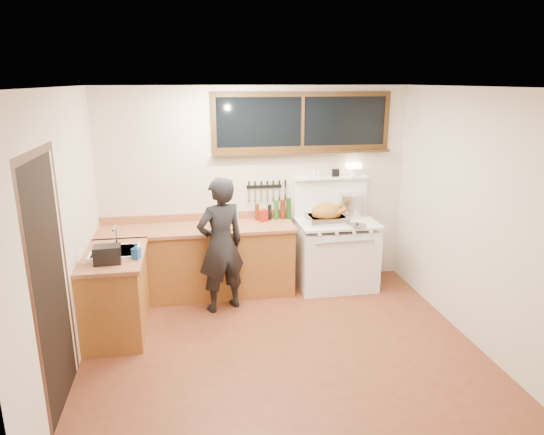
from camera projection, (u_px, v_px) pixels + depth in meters
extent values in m
cube|color=#5D2918|center=(281.00, 347.00, 5.03)|extent=(4.00, 3.50, 0.02)
cube|color=beige|center=(256.00, 188.00, 6.35)|extent=(4.00, 0.05, 2.60)
cube|color=beige|center=(337.00, 309.00, 2.99)|extent=(4.00, 0.05, 2.60)
cube|color=beige|center=(60.00, 238.00, 4.33)|extent=(0.05, 3.50, 2.60)
cube|color=beige|center=(474.00, 217.00, 5.00)|extent=(0.05, 3.50, 2.60)
cube|color=white|center=(283.00, 84.00, 4.31)|extent=(4.00, 3.50, 0.05)
cube|color=brown|center=(198.00, 262.00, 6.15)|extent=(2.40, 0.60, 0.86)
cube|color=#9C5D3E|center=(196.00, 229.00, 6.01)|extent=(2.44, 0.64, 0.04)
cube|color=#9C5D3E|center=(196.00, 217.00, 6.27)|extent=(2.40, 0.03, 0.10)
sphere|color=#B78C38|center=(111.00, 255.00, 5.64)|extent=(0.03, 0.03, 0.03)
sphere|color=#B78C38|center=(155.00, 252.00, 5.72)|extent=(0.03, 0.03, 0.03)
sphere|color=#B78C38|center=(198.00, 250.00, 5.81)|extent=(0.03, 0.03, 0.03)
sphere|color=#B78C38|center=(239.00, 247.00, 5.89)|extent=(0.03, 0.03, 0.03)
sphere|color=#B78C38|center=(276.00, 245.00, 5.97)|extent=(0.03, 0.03, 0.03)
cube|color=brown|center=(116.00, 295.00, 5.22)|extent=(0.60, 1.05, 0.86)
cube|color=#9C5D3E|center=(113.00, 256.00, 5.09)|extent=(0.64, 1.09, 0.04)
cube|color=white|center=(115.00, 257.00, 5.18)|extent=(0.45, 0.40, 0.14)
cube|color=white|center=(115.00, 251.00, 5.16)|extent=(0.50, 0.45, 0.01)
cylinder|color=silver|center=(116.00, 236.00, 5.30)|extent=(0.02, 0.02, 0.24)
cylinder|color=silver|center=(114.00, 228.00, 5.19)|extent=(0.02, 0.18, 0.02)
cube|color=white|center=(335.00, 257.00, 6.40)|extent=(1.00, 0.70, 0.82)
cube|color=white|center=(337.00, 222.00, 6.27)|extent=(1.02, 0.72, 0.03)
cube|color=white|center=(344.00, 258.00, 6.05)|extent=(0.88, 0.02, 0.46)
cylinder|color=silver|center=(345.00, 242.00, 5.96)|extent=(0.75, 0.02, 0.02)
cylinder|color=white|center=(319.00, 235.00, 5.89)|extent=(0.04, 0.03, 0.04)
cylinder|color=white|center=(337.00, 234.00, 5.92)|extent=(0.04, 0.03, 0.04)
cylinder|color=white|center=(354.00, 233.00, 5.96)|extent=(0.04, 0.03, 0.04)
cylinder|color=white|center=(371.00, 232.00, 6.00)|extent=(0.04, 0.03, 0.04)
cube|color=white|center=(330.00, 197.00, 6.50)|extent=(1.00, 0.05, 0.50)
cube|color=white|center=(332.00, 178.00, 6.40)|extent=(1.00, 0.12, 0.03)
cylinder|color=white|center=(354.00, 172.00, 6.44)|extent=(0.11, 0.11, 0.11)
cube|color=#FFE5B2|center=(354.00, 166.00, 6.41)|extent=(0.19, 0.09, 0.06)
cube|color=black|center=(336.00, 173.00, 6.39)|extent=(0.09, 0.05, 0.10)
cylinder|color=white|center=(319.00, 174.00, 6.36)|extent=(0.04, 0.04, 0.09)
cylinder|color=white|center=(314.00, 174.00, 6.35)|extent=(0.04, 0.04, 0.09)
cube|color=black|center=(302.00, 122.00, 6.18)|extent=(2.20, 0.01, 0.62)
cube|color=black|center=(303.00, 94.00, 6.08)|extent=(2.32, 0.04, 0.06)
cube|color=black|center=(302.00, 148.00, 6.27)|extent=(2.32, 0.04, 0.06)
cube|color=black|center=(214.00, 123.00, 5.98)|extent=(0.06, 0.04, 0.62)
cube|color=black|center=(386.00, 120.00, 6.36)|extent=(0.06, 0.04, 0.62)
cube|color=black|center=(303.00, 122.00, 6.17)|extent=(0.04, 0.04, 0.62)
cube|color=black|center=(303.00, 152.00, 6.23)|extent=(2.32, 0.13, 0.03)
cube|color=black|center=(52.00, 288.00, 3.88)|extent=(0.01, 0.86, 2.10)
cube|color=black|center=(35.00, 316.00, 3.43)|extent=(0.01, 0.07, 2.10)
cube|color=black|center=(66.00, 266.00, 4.34)|extent=(0.01, 0.07, 2.10)
cube|color=black|center=(34.00, 154.00, 3.59)|extent=(0.01, 1.04, 0.07)
cube|color=black|center=(264.00, 187.00, 6.33)|extent=(0.46, 0.02, 0.04)
cube|color=silver|center=(249.00, 196.00, 6.31)|extent=(0.02, 0.00, 0.18)
cube|color=black|center=(249.00, 185.00, 6.27)|extent=(0.02, 0.02, 0.10)
cube|color=silver|center=(255.00, 195.00, 6.32)|extent=(0.02, 0.00, 0.18)
cube|color=black|center=(255.00, 185.00, 6.28)|extent=(0.02, 0.02, 0.10)
cube|color=silver|center=(261.00, 195.00, 6.33)|extent=(0.02, 0.00, 0.18)
cube|color=black|center=(261.00, 185.00, 6.30)|extent=(0.02, 0.02, 0.10)
cube|color=silver|center=(267.00, 195.00, 6.35)|extent=(0.03, 0.00, 0.18)
cube|color=black|center=(267.00, 184.00, 6.31)|extent=(0.02, 0.02, 0.10)
cube|color=silver|center=(273.00, 195.00, 6.36)|extent=(0.03, 0.00, 0.18)
cube|color=black|center=(273.00, 184.00, 6.32)|extent=(0.02, 0.02, 0.10)
cube|color=silver|center=(279.00, 194.00, 6.37)|extent=(0.03, 0.00, 0.18)
cube|color=black|center=(279.00, 184.00, 6.34)|extent=(0.02, 0.02, 0.10)
cube|color=silver|center=(285.00, 194.00, 6.39)|extent=(0.03, 0.00, 0.18)
cube|color=black|center=(285.00, 184.00, 6.35)|extent=(0.02, 0.02, 0.10)
imported|color=black|center=(221.00, 245.00, 5.64)|extent=(0.69, 0.58, 1.62)
imported|color=#2055A2|center=(136.00, 251.00, 4.93)|extent=(0.10, 0.10, 0.17)
cube|color=black|center=(107.00, 255.00, 4.81)|extent=(0.27, 0.20, 0.18)
cube|color=#9C5D3E|center=(219.00, 226.00, 6.01)|extent=(0.48, 0.37, 0.02)
ellipsoid|color=#99611B|center=(219.00, 221.00, 6.00)|extent=(0.26, 0.19, 0.14)
sphere|color=#99611B|center=(228.00, 218.00, 6.06)|extent=(0.06, 0.06, 0.06)
sphere|color=#99611B|center=(228.00, 220.00, 5.95)|extent=(0.06, 0.06, 0.06)
cube|color=silver|center=(326.00, 219.00, 6.17)|extent=(0.51, 0.39, 0.10)
cube|color=#3F3F42|center=(326.00, 217.00, 6.16)|extent=(0.45, 0.33, 0.03)
torus|color=silver|center=(307.00, 217.00, 6.11)|extent=(0.02, 0.10, 0.10)
torus|color=silver|center=(346.00, 215.00, 6.20)|extent=(0.02, 0.10, 0.10)
ellipsoid|color=#99611B|center=(327.00, 213.00, 6.15)|extent=(0.40, 0.31, 0.25)
cylinder|color=#99611B|center=(339.00, 212.00, 6.07)|extent=(0.14, 0.07, 0.11)
sphere|color=#99611B|center=(345.00, 210.00, 6.08)|extent=(0.08, 0.08, 0.08)
cylinder|color=#99611B|center=(334.00, 209.00, 6.25)|extent=(0.14, 0.07, 0.11)
sphere|color=#99611B|center=(340.00, 206.00, 6.25)|extent=(0.08, 0.08, 0.08)
cylinder|color=silver|center=(351.00, 205.00, 6.46)|extent=(0.43, 0.43, 0.31)
cylinder|color=silver|center=(338.00, 214.00, 6.38)|extent=(0.21, 0.21, 0.13)
cylinder|color=black|center=(334.00, 208.00, 6.47)|extent=(0.06, 0.17, 0.02)
cylinder|color=silver|center=(357.00, 225.00, 6.04)|extent=(0.24, 0.24, 0.02)
sphere|color=black|center=(357.00, 224.00, 6.04)|extent=(0.03, 0.03, 0.03)
cube|color=maroon|center=(263.00, 215.00, 6.24)|extent=(0.13, 0.11, 0.16)
cylinder|color=white|center=(236.00, 215.00, 6.30)|extent=(0.09, 0.09, 0.15)
cylinder|color=black|center=(257.00, 212.00, 6.29)|extent=(0.06, 0.06, 0.22)
cylinder|color=black|center=(263.00, 213.00, 6.31)|extent=(0.06, 0.06, 0.18)
cylinder|color=black|center=(270.00, 212.00, 6.32)|extent=(0.05, 0.05, 0.20)
cylinder|color=black|center=(276.00, 210.00, 6.33)|extent=(0.06, 0.06, 0.25)
cylinder|color=black|center=(283.00, 209.00, 6.34)|extent=(0.07, 0.07, 0.26)
cylinder|color=black|center=(289.00, 208.00, 6.35)|extent=(0.06, 0.06, 0.28)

